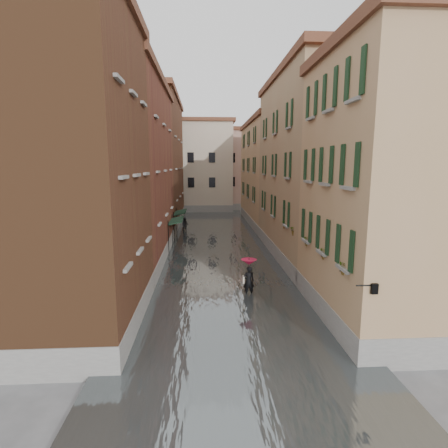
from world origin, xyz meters
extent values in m
plane|color=#515153|center=(0.00, 0.00, 0.00)|extent=(120.00, 120.00, 0.00)
cube|color=#51585A|center=(0.00, 13.00, 0.10)|extent=(10.00, 60.00, 0.20)
cube|color=brown|center=(-7.00, -2.00, 6.50)|extent=(6.00, 8.00, 13.00)
cube|color=brown|center=(-7.00, 9.00, 6.25)|extent=(6.00, 14.00, 12.50)
cube|color=brown|center=(-7.00, 24.00, 7.00)|extent=(6.00, 16.00, 14.00)
cube|color=#A88357|center=(7.00, -2.00, 5.75)|extent=(6.00, 8.00, 11.50)
cube|color=#9B835E|center=(7.00, 9.00, 6.50)|extent=(6.00, 14.00, 13.00)
cube|color=#A88357|center=(7.00, 24.00, 5.75)|extent=(6.00, 16.00, 11.50)
cube|color=beige|center=(-3.00, 38.00, 6.50)|extent=(12.00, 9.00, 13.00)
cube|color=tan|center=(6.00, 40.00, 6.00)|extent=(10.00, 9.00, 12.00)
cube|color=black|center=(-3.45, 11.54, 2.55)|extent=(1.09, 3.36, 0.31)
cylinder|color=black|center=(-3.95, 9.86, 1.40)|extent=(0.06, 0.06, 2.80)
cylinder|color=black|center=(-3.95, 13.22, 1.40)|extent=(0.06, 0.06, 2.80)
cube|color=black|center=(-3.45, 16.35, 2.55)|extent=(1.09, 3.34, 0.31)
cylinder|color=black|center=(-3.95, 14.68, 1.40)|extent=(0.06, 0.06, 2.80)
cylinder|color=black|center=(-3.95, 18.01, 1.40)|extent=(0.06, 0.06, 2.80)
cylinder|color=black|center=(4.05, -6.00, 3.10)|extent=(0.60, 0.05, 0.05)
cube|color=black|center=(4.35, -6.00, 3.00)|extent=(0.22, 0.22, 0.35)
cube|color=beige|center=(4.35, -6.00, 3.00)|extent=(0.14, 0.14, 0.24)
cube|color=#9C4333|center=(4.12, -4.27, 3.15)|extent=(0.22, 0.85, 0.18)
imported|color=#265926|center=(4.12, -4.27, 3.57)|extent=(0.59, 0.51, 0.66)
cube|color=#9C4333|center=(4.12, -2.09, 3.15)|extent=(0.22, 0.85, 0.18)
imported|color=#265926|center=(4.12, -2.09, 3.57)|extent=(0.59, 0.51, 0.66)
cube|color=#9C4333|center=(4.12, 0.41, 3.15)|extent=(0.22, 0.85, 0.18)
imported|color=#265926|center=(4.12, 0.41, 3.57)|extent=(0.59, 0.51, 0.66)
cube|color=#9C4333|center=(4.12, 3.16, 3.15)|extent=(0.22, 0.85, 0.18)
imported|color=#265926|center=(4.12, 3.16, 3.57)|extent=(0.59, 0.51, 0.66)
cube|color=#9C4333|center=(4.12, 5.41, 3.15)|extent=(0.22, 0.85, 0.18)
imported|color=#265926|center=(4.12, 5.41, 3.57)|extent=(0.59, 0.51, 0.66)
imported|color=black|center=(1.15, 1.12, 0.84)|extent=(0.67, 0.49, 1.69)
cube|color=beige|center=(0.87, 1.17, 0.95)|extent=(0.08, 0.30, 0.38)
cylinder|color=black|center=(1.15, 1.12, 1.35)|extent=(0.02, 0.02, 1.00)
cone|color=#A30A2B|center=(1.15, 1.12, 1.92)|extent=(0.87, 0.87, 0.28)
imported|color=black|center=(-3.19, 19.44, 0.79)|extent=(0.83, 0.69, 1.57)
camera|label=1|loc=(-1.19, -16.64, 7.00)|focal=28.00mm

